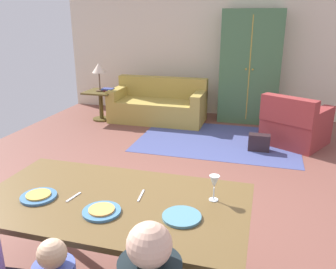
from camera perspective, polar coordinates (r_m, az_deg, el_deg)
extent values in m
cube|color=brown|center=(4.54, 3.33, -7.09)|extent=(6.78, 6.39, 0.02)
cube|color=beige|center=(7.31, 9.24, 13.70)|extent=(6.78, 0.10, 2.70)
cube|color=brown|center=(2.51, -8.91, -10.83)|extent=(1.87, 1.02, 0.04)
cube|color=brown|center=(3.43, -19.08, -10.34)|extent=(0.06, 0.06, 0.72)
cube|color=brown|center=(2.90, 12.01, -15.35)|extent=(0.06, 0.06, 0.72)
cylinder|color=teal|center=(2.65, -20.39, -9.49)|extent=(0.25, 0.25, 0.02)
cylinder|color=gold|center=(2.64, -20.43, -9.20)|extent=(0.17, 0.17, 0.01)
cylinder|color=teal|center=(2.35, -10.78, -12.26)|extent=(0.25, 0.25, 0.02)
cylinder|color=#E19849|center=(2.35, -10.80, -11.94)|extent=(0.17, 0.17, 0.01)
cylinder|color=teal|center=(2.26, 2.26, -13.28)|extent=(0.25, 0.25, 0.02)
cylinder|color=silver|center=(2.48, 7.44, -10.52)|extent=(0.06, 0.06, 0.01)
cylinder|color=silver|center=(2.46, 7.49, -9.54)|extent=(0.01, 0.01, 0.09)
cone|color=silver|center=(2.41, 7.58, -7.66)|extent=(0.07, 0.07, 0.09)
cube|color=silver|center=(2.58, -15.18, -9.84)|extent=(0.04, 0.15, 0.01)
cube|color=silver|center=(2.52, -4.45, -9.91)|extent=(0.03, 0.17, 0.01)
sphere|color=beige|center=(1.92, -18.46, -17.99)|extent=(0.15, 0.15, 0.15)
sphere|color=beige|center=(1.63, -3.08, -17.55)|extent=(0.21, 0.21, 0.21)
cube|color=#424B84|center=(5.89, 8.14, -0.89)|extent=(2.60, 1.80, 0.01)
cube|color=#AF9542|center=(6.85, -1.70, 3.89)|extent=(1.82, 0.84, 0.42)
cube|color=#AF9542|center=(7.07, -0.90, 7.79)|extent=(1.82, 0.20, 0.40)
cube|color=#AF9542|center=(7.06, -8.12, 6.75)|extent=(0.18, 0.84, 0.20)
cube|color=#AF9542|center=(6.58, 5.13, 5.99)|extent=(0.18, 0.84, 0.20)
cube|color=maroon|center=(6.00, 20.11, 0.56)|extent=(1.15, 1.14, 0.42)
cube|color=maroon|center=(5.59, 19.11, 3.78)|extent=(0.84, 0.58, 0.40)
cube|color=maroon|center=(5.80, 23.44, 2.74)|extent=(0.56, 0.82, 0.20)
cube|color=maroon|center=(6.05, 17.58, 4.05)|extent=(0.56, 0.82, 0.20)
cube|color=#416C44|center=(6.92, 13.30, 10.66)|extent=(1.10, 0.56, 2.10)
cube|color=gold|center=(6.64, 13.17, 10.35)|extent=(0.02, 0.01, 1.89)
sphere|color=gold|center=(6.63, 12.64, 10.38)|extent=(0.04, 0.04, 0.04)
sphere|color=gold|center=(6.63, 13.69, 10.30)|extent=(0.04, 0.04, 0.04)
cube|color=#50421C|center=(7.00, -11.02, 6.87)|extent=(0.56, 0.56, 0.03)
cylinder|color=#50421C|center=(7.06, -10.88, 4.56)|extent=(0.08, 0.08, 0.55)
cylinder|color=#50421C|center=(7.13, -10.75, 2.54)|extent=(0.36, 0.36, 0.03)
cylinder|color=brown|center=(6.99, -11.04, 7.07)|extent=(0.16, 0.16, 0.02)
cylinder|color=brown|center=(6.96, -11.13, 8.52)|extent=(0.02, 0.02, 0.34)
cone|color=beige|center=(6.92, -11.26, 10.63)|extent=(0.26, 0.26, 0.18)
cube|color=#A42937|center=(6.96, -9.57, 7.14)|extent=(0.22, 0.16, 0.03)
cube|color=#36428B|center=(6.95, -9.81, 7.34)|extent=(0.22, 0.16, 0.03)
cube|color=#2C1F23|center=(5.53, 14.66, -1.29)|extent=(0.32, 0.16, 0.26)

